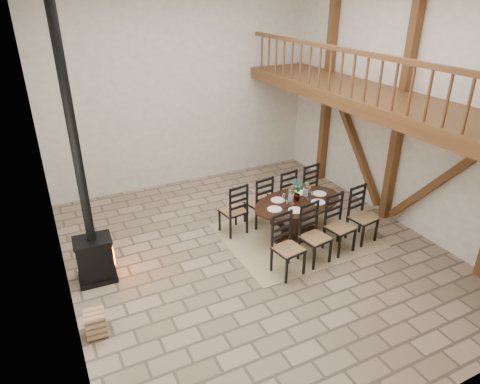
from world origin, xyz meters
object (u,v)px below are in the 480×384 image
log_basket (97,270)px  dining_table (297,219)px  log_stack (96,323)px  wood_stove (89,226)px

log_basket → dining_table: bearing=-5.6°
dining_table → log_stack: size_ratio=6.58×
dining_table → wood_stove: wood_stove is taller
dining_table → log_basket: size_ratio=6.19×
log_stack → log_basket: bearing=79.9°
dining_table → log_basket: 4.07m
log_basket → log_stack: size_ratio=1.06×
log_basket → log_stack: 1.48m
log_stack → dining_table: bearing=13.8°
dining_table → log_stack: dining_table is taller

